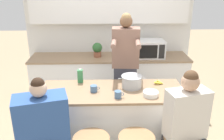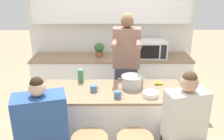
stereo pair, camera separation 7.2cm
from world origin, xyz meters
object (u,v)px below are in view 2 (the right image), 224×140
Objects in this scene: coffee_cup_near at (117,95)px; microwave at (151,49)px; coffee_cup_far at (94,88)px; kitchen_island at (112,120)px; person_seated_near at (183,137)px; person_wrapped_blanket at (43,138)px; person_cooking at (126,73)px; juice_carton at (81,76)px; cooking_pot at (132,82)px; fruit_bowl at (150,94)px; potted_plant at (99,49)px; banana_bunch at (158,83)px.

coffee_cup_near is 0.21× the size of microwave.
coffee_cup_far is 0.22× the size of microwave.
kitchen_island is 1.00m from person_seated_near.
person_wrapped_blanket is at bearing 166.10° from person_seated_near.
juice_carton is (-0.64, -0.35, 0.10)m from person_cooking.
cooking_pot reaches higher than kitchen_island.
microwave reaches higher than fruit_bowl.
person_cooking is 0.80m from coffee_cup_far.
person_seated_near reaches higher than microwave.
coffee_cup_far is (-0.29, 0.18, -0.00)m from coffee_cup_near.
coffee_cup_far is 0.46× the size of potted_plant.
coffee_cup_far is 0.82× the size of banana_bunch.
person_seated_near reaches higher than coffee_cup_near.
person_seated_near reaches higher than cooking_pot.
potted_plant is at bearing 101.85° from person_seated_near.
kitchen_island is 9.59× the size of juice_carton.
person_cooking reaches higher than juice_carton.
cooking_pot reaches higher than fruit_bowl.
juice_carton reaches higher than coffee_cup_near.
person_cooking is (0.22, 0.63, 0.43)m from kitchen_island.
cooking_pot is 1.37m from microwave.
potted_plant reaches higher than juice_carton.
person_cooking is at bearing 71.08° from kitchen_island.
potted_plant is at bearing 123.74° from person_cooking.
person_cooking reaches higher than person_seated_near.
person_seated_near is 0.86m from coffee_cup_near.
fruit_bowl is 1.57× the size of coffee_cup_far.
fruit_bowl is 0.73× the size of potted_plant.
coffee_cup_far is at bearing -57.35° from juice_carton.
person_cooking reaches higher than fruit_bowl.
person_cooking is 0.61m from banana_bunch.
banana_bunch is 0.76× the size of juice_carton.
coffee_cup_near is 0.97× the size of coffee_cup_far.
fruit_bowl is at bearing 109.68° from person_seated_near.
microwave is at bearing 86.68° from banana_bunch.
person_cooking is at bearing 99.60° from person_seated_near.
kitchen_island is at bearing 24.64° from person_wrapped_blanket.
juice_carton reaches higher than fruit_bowl.
person_wrapped_blanket is 7.07× the size of fruit_bowl.
microwave is (1.12, 1.10, 0.06)m from juice_carton.
microwave is (0.23, 1.55, 0.12)m from fruit_bowl.
juice_carton is (-0.49, 0.48, 0.05)m from coffee_cup_near.
person_cooking is 0.55m from cooking_pot.
person_seated_near reaches higher than person_wrapped_blanket.
fruit_bowl is 1.00m from juice_carton.
coffee_cup_far is (0.52, 0.59, 0.31)m from person_wrapped_blanket.
banana_bunch is (0.41, -0.45, 0.03)m from person_cooking.
microwave is at bearing 63.40° from kitchen_island.
coffee_cup_far is at bearing -119.67° from person_cooking.
fruit_bowl is at bearing -26.70° from juice_carton.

